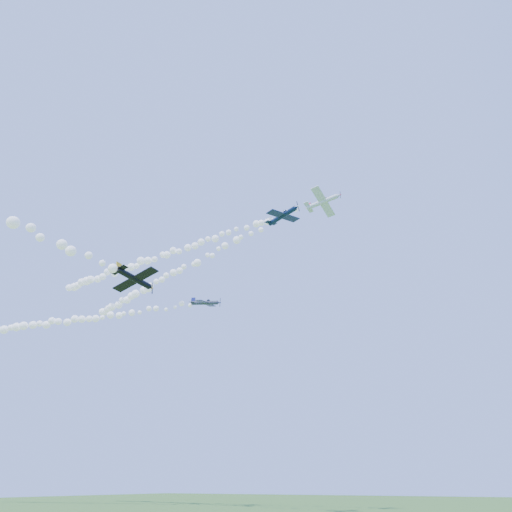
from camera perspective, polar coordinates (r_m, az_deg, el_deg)
The scene contains 7 objects.
plane_white at distance 86.77m, azimuth 8.94°, elevation 7.18°, with size 7.85×7.83×2.75m.
smoke_trail_white at distance 106.07m, azimuth -11.74°, elevation 0.24°, with size 77.30×6.94×3.22m, color white, non-canonical shape.
plane_navy at distance 76.82m, azimuth 3.64°, elevation 5.42°, with size 7.36×7.70×2.32m.
smoke_trail_navy at distance 100.69m, azimuth -11.67°, elevation -2.75°, with size 64.26×21.08×2.89m, color white, non-canonical shape.
plane_grey at distance 98.14m, azimuth -6.73°, elevation -6.21°, with size 7.46×7.91×2.98m.
smoke_trail_grey at distance 117.24m, azimuth -23.57°, elevation -7.91°, with size 67.68×15.31×3.34m, color white, non-canonical shape.
plane_black at distance 71.70m, azimuth -15.82°, elevation -2.96°, with size 8.47×8.16×2.87m.
Camera 1 is at (34.32, -74.07, 4.39)m, focal length 30.00 mm.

